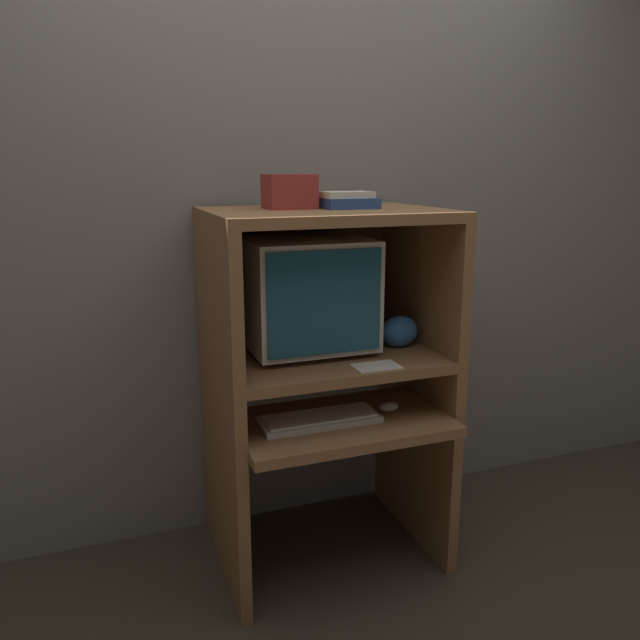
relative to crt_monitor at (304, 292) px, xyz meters
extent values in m
plane|color=#3D3328|center=(0.06, -0.37, -1.03)|extent=(12.00, 12.00, 0.00)
cube|color=gray|center=(0.06, 0.32, 0.27)|extent=(6.00, 0.06, 2.60)
cube|color=brown|center=(-0.33, -0.05, -0.72)|extent=(0.04, 0.62, 0.62)
cube|color=brown|center=(0.45, -0.05, -0.72)|extent=(0.04, 0.62, 0.62)
cube|color=brown|center=(0.06, -0.22, -0.43)|extent=(0.73, 0.44, 0.04)
cube|color=brown|center=(-0.33, -0.05, -0.31)|extent=(0.04, 0.62, 0.20)
cube|color=brown|center=(0.45, -0.05, -0.31)|extent=(0.04, 0.62, 0.20)
cube|color=brown|center=(0.06, -0.05, -0.23)|extent=(0.73, 0.62, 0.04)
cube|color=brown|center=(-0.33, -0.05, 0.04)|extent=(0.04, 0.62, 0.51)
cube|color=brown|center=(0.45, -0.05, 0.04)|extent=(0.04, 0.62, 0.51)
cube|color=brown|center=(0.06, -0.05, 0.28)|extent=(0.73, 0.62, 0.04)
cube|color=#48321E|center=(0.06, 0.25, 0.04)|extent=(0.73, 0.01, 0.51)
cylinder|color=beige|center=(0.00, 0.00, -0.20)|extent=(0.24, 0.24, 0.02)
cube|color=beige|center=(0.00, 0.00, 0.00)|extent=(0.43, 0.44, 0.39)
cube|color=navy|center=(0.00, -0.22, 0.00)|extent=(0.40, 0.01, 0.35)
cube|color=beige|center=(-0.02, -0.23, -0.40)|extent=(0.41, 0.16, 0.02)
cube|color=silver|center=(-0.02, -0.23, -0.39)|extent=(0.38, 0.12, 0.01)
ellipsoid|color=#B7B7B7|center=(0.24, -0.22, -0.39)|extent=(0.07, 0.05, 0.03)
ellipsoid|color=#336BB7|center=(0.34, -0.10, -0.15)|extent=(0.14, 0.11, 0.12)
cube|color=navy|center=(0.15, -0.06, 0.32)|extent=(0.18, 0.14, 0.04)
cube|color=beige|center=(0.14, -0.06, 0.34)|extent=(0.17, 0.12, 0.02)
cube|color=beige|center=(0.15, -0.30, -0.21)|extent=(0.15, 0.10, 0.00)
cube|color=maroon|center=(-0.05, 0.00, 0.36)|extent=(0.17, 0.14, 0.12)
camera|label=1|loc=(-0.71, -2.09, 0.44)|focal=35.00mm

